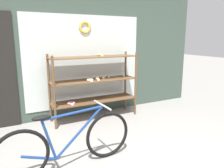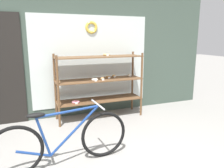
# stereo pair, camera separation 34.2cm
# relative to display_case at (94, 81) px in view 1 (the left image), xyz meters

# --- Properties ---
(storefront_facade) EXTENTS (6.02, 0.13, 3.33)m
(storefront_facade) POSITION_rel_display_case_xyz_m (-0.30, 0.37, 0.83)
(storefront_facade) COLOR #3D4C42
(storefront_facade) RESTS_ON ground_plane
(display_case) EXTENTS (1.76, 0.47, 1.34)m
(display_case) POSITION_rel_display_case_xyz_m (0.00, 0.00, 0.00)
(display_case) COLOR brown
(display_case) RESTS_ON ground_plane
(bicycle) EXTENTS (1.78, 0.46, 0.79)m
(bicycle) POSITION_rel_display_case_xyz_m (-1.00, -1.52, -0.44)
(bicycle) COLOR black
(bicycle) RESTS_ON ground_plane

